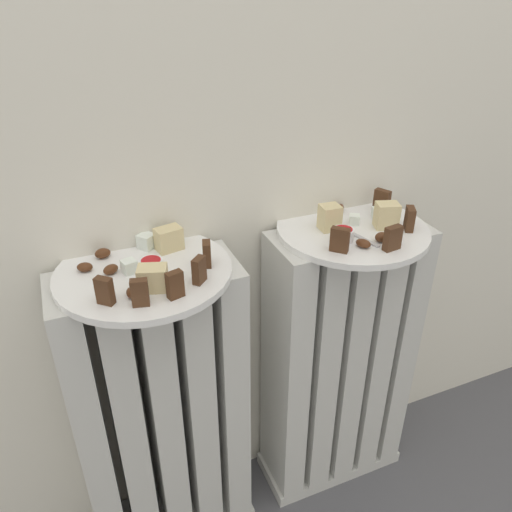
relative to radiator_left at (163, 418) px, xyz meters
name	(u,v)px	position (x,y,z in m)	size (l,w,h in m)	color
radiator_left	(163,418)	(0.00, 0.00, 0.00)	(0.33, 0.14, 0.65)	silver
radiator_right	(338,365)	(0.40, 0.00, 0.00)	(0.33, 0.14, 0.65)	silver
plate_left	(144,272)	(0.00, 0.00, 0.34)	(0.29, 0.29, 0.01)	white
plate_right	(352,230)	(0.40, 0.00, 0.34)	(0.29, 0.29, 0.01)	white
dark_cake_slice_left_0	(105,291)	(-0.07, -0.08, 0.37)	(0.02, 0.01, 0.04)	#472B19
dark_cake_slice_left_1	(140,293)	(-0.02, -0.10, 0.37)	(0.02, 0.01, 0.04)	#472B19
dark_cake_slice_left_2	(175,285)	(0.03, -0.10, 0.37)	(0.02, 0.01, 0.04)	#472B19
dark_cake_slice_left_3	(199,270)	(0.07, -0.07, 0.37)	(0.02, 0.01, 0.04)	#472B19
dark_cake_slice_left_4	(207,254)	(0.10, -0.03, 0.37)	(0.02, 0.01, 0.04)	#472B19
marble_cake_slice_left_0	(153,278)	(0.00, -0.07, 0.36)	(0.04, 0.03, 0.04)	beige
marble_cake_slice_left_1	(169,239)	(0.06, 0.05, 0.36)	(0.04, 0.03, 0.04)	beige
turkish_delight_left_0	(129,266)	(-0.02, 0.00, 0.35)	(0.02, 0.02, 0.02)	white
turkish_delight_left_1	(147,241)	(0.02, 0.07, 0.36)	(0.03, 0.03, 0.03)	white
medjool_date_left_0	(111,269)	(-0.05, 0.00, 0.35)	(0.03, 0.02, 0.02)	#4C2814
medjool_date_left_1	(103,253)	(-0.06, 0.06, 0.35)	(0.03, 0.02, 0.02)	#4C2814
medjool_date_left_2	(132,293)	(-0.03, -0.07, 0.35)	(0.02, 0.02, 0.01)	#4C2814
medjool_date_left_3	(85,267)	(-0.09, 0.03, 0.35)	(0.03, 0.02, 0.01)	#4C2814
jam_bowl_left	(151,265)	(0.01, -0.01, 0.36)	(0.04, 0.04, 0.02)	white
dark_cake_slice_right_0	(340,240)	(0.32, -0.07, 0.37)	(0.03, 0.01, 0.04)	#472B19
dark_cake_slice_right_1	(393,238)	(0.41, -0.10, 0.37)	(0.03, 0.01, 0.04)	#472B19
dark_cake_slice_right_2	(410,219)	(0.49, -0.05, 0.37)	(0.03, 0.01, 0.04)	#472B19
dark_cake_slice_right_3	(382,200)	(0.49, 0.04, 0.37)	(0.03, 0.01, 0.04)	#472B19
marble_cake_slice_right_0	(330,217)	(0.35, 0.01, 0.37)	(0.04, 0.03, 0.05)	beige
marble_cake_slice_right_1	(387,216)	(0.45, -0.03, 0.37)	(0.04, 0.03, 0.05)	beige
turkish_delight_right_0	(377,213)	(0.46, 0.02, 0.35)	(0.02, 0.02, 0.02)	white
turkish_delight_right_1	(354,220)	(0.41, 0.01, 0.35)	(0.02, 0.02, 0.02)	white
medjool_date_right_0	(363,243)	(0.37, -0.08, 0.35)	(0.03, 0.02, 0.02)	#4C2814
medjool_date_right_1	(381,237)	(0.41, -0.07, 0.35)	(0.02, 0.02, 0.02)	#4C2814
medjool_date_right_2	(340,208)	(0.41, 0.07, 0.35)	(0.03, 0.01, 0.02)	#4C2814
jam_bowl_right	(343,234)	(0.35, -0.04, 0.36)	(0.04, 0.04, 0.02)	white
fork	(355,235)	(0.38, -0.03, 0.35)	(0.04, 0.10, 0.00)	#B7B7BC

